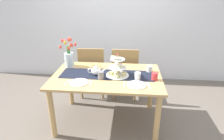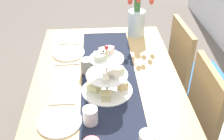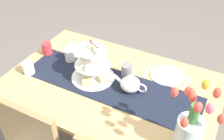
% 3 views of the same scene
% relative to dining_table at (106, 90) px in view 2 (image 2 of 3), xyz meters
% --- Properties ---
extents(dining_table, '(1.43, 0.93, 0.72)m').
position_rel_dining_table_xyz_m(dining_table, '(0.00, 0.00, 0.00)').
color(dining_table, tan).
rests_on(dining_table, ground_plane).
extents(chair_left, '(0.44, 0.44, 0.91)m').
position_rel_dining_table_xyz_m(chair_left, '(-0.33, 0.69, -0.11)').
color(chair_left, olive).
rests_on(chair_left, ground_plane).
extents(chair_right, '(0.42, 0.42, 0.91)m').
position_rel_dining_table_xyz_m(chair_right, '(0.22, 0.69, -0.11)').
color(chair_right, olive).
rests_on(chair_right, ground_plane).
extents(table_runner, '(1.23, 0.34, 0.00)m').
position_rel_dining_table_xyz_m(table_runner, '(0.00, 0.02, 0.11)').
color(table_runner, black).
rests_on(table_runner, dining_table).
extents(tiered_cake_stand, '(0.30, 0.30, 0.30)m').
position_rel_dining_table_xyz_m(tiered_cake_stand, '(0.14, -0.00, 0.21)').
color(tiered_cake_stand, beige).
rests_on(tiered_cake_stand, table_runner).
extents(teapot, '(0.24, 0.13, 0.14)m').
position_rel_dining_table_xyz_m(teapot, '(-0.14, 0.00, 0.17)').
color(teapot, white).
rests_on(teapot, table_runner).
extents(tulip_vase, '(0.26, 0.22, 0.42)m').
position_rel_dining_table_xyz_m(tulip_vase, '(-0.58, 0.27, 0.25)').
color(tulip_vase, silver).
rests_on(tulip_vase, dining_table).
extents(cream_jug, '(0.08, 0.08, 0.08)m').
position_rel_dining_table_xyz_m(cream_jug, '(0.57, 0.17, 0.15)').
color(cream_jug, white).
rests_on(cream_jug, dining_table).
extents(dinner_plate_left, '(0.23, 0.23, 0.01)m').
position_rel_dining_table_xyz_m(dinner_plate_left, '(-0.31, -0.26, 0.11)').
color(dinner_plate_left, white).
rests_on(dinner_plate_left, dining_table).
extents(fork_left, '(0.03, 0.15, 0.01)m').
position_rel_dining_table_xyz_m(fork_left, '(-0.45, -0.26, 0.11)').
color(fork_left, silver).
rests_on(fork_left, dining_table).
extents(knife_left, '(0.02, 0.17, 0.01)m').
position_rel_dining_table_xyz_m(knife_left, '(-0.16, -0.26, 0.11)').
color(knife_left, silver).
rests_on(knife_left, dining_table).
extents(dinner_plate_right, '(0.23, 0.23, 0.01)m').
position_rel_dining_table_xyz_m(dinner_plate_right, '(0.39, -0.26, 0.11)').
color(dinner_plate_right, white).
rests_on(dinner_plate_right, dining_table).
extents(fork_right, '(0.02, 0.15, 0.01)m').
position_rel_dining_table_xyz_m(fork_right, '(0.24, -0.26, 0.11)').
color(fork_right, silver).
rests_on(fork_right, dining_table).
extents(mug_grey, '(0.08, 0.08, 0.09)m').
position_rel_dining_table_xyz_m(mug_grey, '(-0.06, -0.12, 0.16)').
color(mug_grey, slate).
rests_on(mug_grey, table_runner).
extents(mug_white_text, '(0.08, 0.08, 0.09)m').
position_rel_dining_table_xyz_m(mug_white_text, '(0.40, -0.10, 0.16)').
color(mug_white_text, white).
rests_on(mug_white_text, dining_table).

